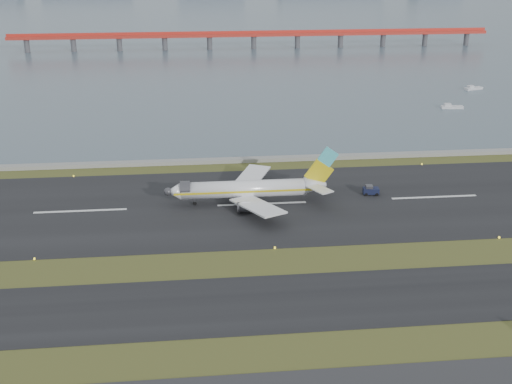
# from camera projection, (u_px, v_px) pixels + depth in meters

# --- Properties ---
(ground) EXTENTS (1000.00, 1000.00, 0.00)m
(ground) POSITION_uv_depth(u_px,v_px,m) (280.00, 267.00, 116.23)
(ground) COLOR #304217
(ground) RESTS_ON ground
(taxiway_strip) EXTENTS (1000.00, 18.00, 0.10)m
(taxiway_strip) POSITION_uv_depth(u_px,v_px,m) (290.00, 302.00, 105.10)
(taxiway_strip) COLOR black
(taxiway_strip) RESTS_ON ground
(runway_strip) EXTENTS (1000.00, 45.00, 0.10)m
(runway_strip) POSITION_uv_depth(u_px,v_px,m) (262.00, 204.00, 143.97)
(runway_strip) COLOR black
(runway_strip) RESTS_ON ground
(seawall) EXTENTS (1000.00, 2.50, 1.00)m
(seawall) POSITION_uv_depth(u_px,v_px,m) (250.00, 160.00, 171.58)
(seawall) COLOR gray
(seawall) RESTS_ON ground
(bay_water) EXTENTS (1400.00, 800.00, 1.30)m
(bay_water) POSITION_uv_depth(u_px,v_px,m) (206.00, 10.00, 541.99)
(bay_water) COLOR #41515C
(bay_water) RESTS_ON ground
(red_pier) EXTENTS (260.00, 5.00, 10.20)m
(red_pier) POSITION_uv_depth(u_px,v_px,m) (254.00, 35.00, 346.84)
(red_pier) COLOR red
(red_pier) RESTS_ON ground
(airliner) EXTENTS (38.52, 32.89, 12.80)m
(airliner) POSITION_uv_depth(u_px,v_px,m) (250.00, 189.00, 143.33)
(airliner) COLOR white
(airliner) RESTS_ON ground
(pushback_tug) EXTENTS (3.81, 2.48, 2.32)m
(pushback_tug) POSITION_uv_depth(u_px,v_px,m) (371.00, 190.00, 148.93)
(pushback_tug) COLOR #121733
(pushback_tug) RESTS_ON ground
(workboat_near) EXTENTS (7.86, 3.24, 1.85)m
(workboat_near) POSITION_uv_depth(u_px,v_px,m) (451.00, 107.00, 225.55)
(workboat_near) COLOR silver
(workboat_near) RESTS_ON ground
(workboat_far) EXTENTS (7.99, 4.60, 1.85)m
(workboat_far) POSITION_uv_depth(u_px,v_px,m) (473.00, 88.00, 253.77)
(workboat_far) COLOR silver
(workboat_far) RESTS_ON ground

